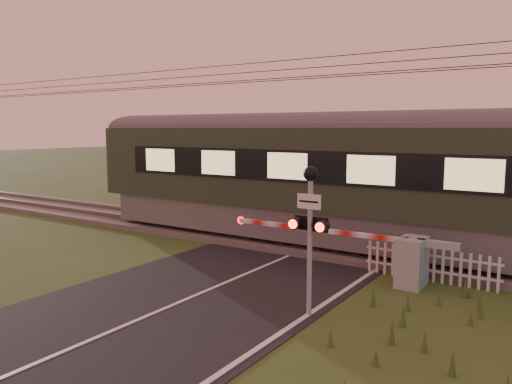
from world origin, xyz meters
The scene contains 7 objects.
ground centered at (0.00, 0.00, 0.00)m, with size 160.00×160.00×0.00m, color #344A1C.
road centered at (0.02, -0.23, 0.01)m, with size 6.00×140.00×0.03m.
track_bed centered at (0.00, 6.50, 0.07)m, with size 140.00×3.40×0.39m.
overhead_wires centered at (0.00, 6.50, 5.72)m, with size 120.00×0.62×0.62m.
boom_gate centered at (3.72, 4.00, 0.67)m, with size 6.38×0.94×1.24m.
crossing_signal centered at (2.76, 0.83, 2.15)m, with size 0.79×0.34×3.12m.
picket_fence centered at (4.24, 4.60, 0.44)m, with size 3.39×0.07×0.87m.
Camera 1 is at (7.34, -8.09, 3.87)m, focal length 35.00 mm.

